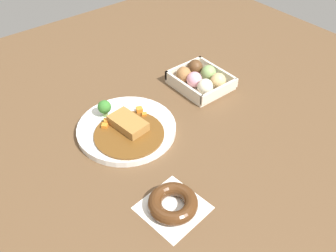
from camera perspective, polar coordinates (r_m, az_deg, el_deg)
The scene contains 4 objects.
ground_plane at distance 1.04m, azimuth 2.32°, elevation 1.33°, with size 1.60×1.60×0.00m, color brown.
curry_plate at distance 0.99m, azimuth -6.56°, elevation -0.28°, with size 0.27×0.27×0.07m.
donut_box at distance 1.15m, azimuth 5.12°, elevation 7.36°, with size 0.17×0.15×0.06m.
chocolate_ring_donut at distance 0.81m, azimuth 0.78°, elevation -12.08°, with size 0.15×0.15×0.03m.
Camera 1 is at (0.59, -0.53, 0.67)m, focal length 38.84 mm.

